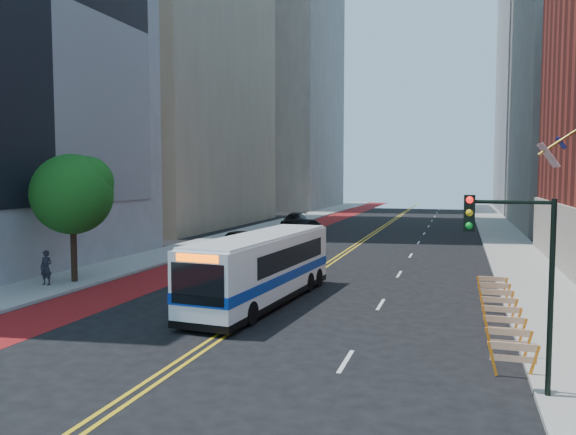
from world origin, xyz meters
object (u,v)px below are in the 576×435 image
(street_tree, at_px, (74,191))
(transit_bus, at_px, (263,267))
(car_b, at_px, (303,228))
(car_c, at_px, (294,221))
(car_a, at_px, (236,241))
(traffic_signal, at_px, (514,254))
(pedestrian, at_px, (46,268))

(street_tree, height_order, transit_bus, street_tree)
(car_b, bearing_deg, car_c, 121.20)
(car_a, bearing_deg, transit_bus, -52.92)
(transit_bus, height_order, car_c, transit_bus)
(car_b, bearing_deg, street_tree, -91.54)
(car_a, bearing_deg, car_c, 104.48)
(street_tree, xyz_separation_m, traffic_signal, (20.66, -9.55, -1.19))
(transit_bus, bearing_deg, car_c, 108.54)
(car_b, bearing_deg, car_a, -90.01)
(traffic_signal, bearing_deg, street_tree, 155.18)
(car_b, xyz_separation_m, car_c, (-3.28, 8.37, -0.02))
(traffic_signal, xyz_separation_m, car_a, (-17.44, 23.97, -2.92))
(pedestrian, bearing_deg, transit_bus, -0.42)
(street_tree, bearing_deg, car_b, 78.64)
(street_tree, relative_size, transit_bus, 0.59)
(street_tree, height_order, car_c, street_tree)
(street_tree, height_order, car_a, street_tree)
(traffic_signal, distance_m, car_a, 29.79)
(street_tree, distance_m, transit_bus, 11.47)
(car_a, distance_m, pedestrian, 16.22)
(car_a, distance_m, car_c, 19.97)
(car_a, height_order, car_b, car_a)
(traffic_signal, xyz_separation_m, transit_bus, (-9.73, 8.34, -2.10))
(transit_bus, distance_m, car_c, 36.69)
(car_a, bearing_deg, car_b, 91.00)
(transit_bus, relative_size, car_b, 2.40)
(traffic_signal, relative_size, car_b, 1.06)
(street_tree, bearing_deg, car_c, 86.76)
(car_c, distance_m, pedestrian, 35.76)
(pedestrian, bearing_deg, car_a, 74.89)
(transit_bus, relative_size, pedestrian, 6.43)
(street_tree, height_order, car_b, street_tree)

